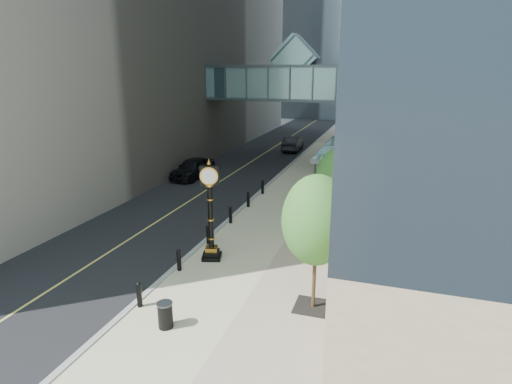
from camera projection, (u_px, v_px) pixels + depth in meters
ground at (193, 336)px, 14.65m from camera, size 320.00×320.00×0.00m
road at (284, 141)px, 53.25m from camera, size 8.00×180.00×0.02m
sidewalk at (349, 144)px, 50.89m from camera, size 8.00×180.00×0.06m
curb at (315, 143)px, 52.07m from camera, size 0.25×180.00×0.07m
skywalk at (295, 80)px, 38.95m from camera, size 17.00×4.20×5.80m
entrance_canopy at (348, 149)px, 25.24m from camera, size 3.00×8.00×4.38m
bollard_row at (220, 225)px, 23.52m from camera, size 0.20×16.20×0.90m
street_trees at (353, 153)px, 27.48m from camera, size 2.72×28.51×5.59m
street_clock at (211, 218)px, 19.88m from camera, size 1.10×1.10×4.73m
trash_bin at (165, 316)px, 14.92m from camera, size 0.61×0.61×0.90m
pedestrian at (322, 222)px, 22.57m from camera, size 0.72×0.51×1.88m
car_near at (193, 168)px, 35.29m from camera, size 2.43×5.06×1.67m
car_far at (293, 143)px, 47.11m from camera, size 1.87×4.87×1.58m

